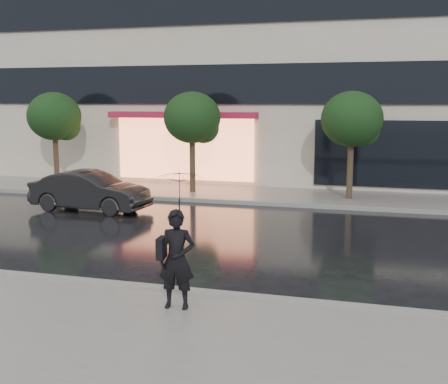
% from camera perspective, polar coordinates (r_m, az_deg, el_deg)
% --- Properties ---
extents(ground, '(120.00, 120.00, 0.00)m').
position_cam_1_polar(ground, '(11.89, -4.97, -8.65)').
color(ground, black).
rests_on(ground, ground).
extents(sidewalk_near, '(60.00, 4.50, 0.12)m').
position_cam_1_polar(sidewalk_near, '(9.10, -12.38, -14.24)').
color(sidewalk_near, slate).
rests_on(sidewalk_near, ground).
extents(sidewalk_far, '(60.00, 3.50, 0.12)m').
position_cam_1_polar(sidewalk_far, '(21.52, 4.61, -0.34)').
color(sidewalk_far, slate).
rests_on(sidewalk_far, ground).
extents(curb_near, '(60.00, 0.25, 0.14)m').
position_cam_1_polar(curb_near, '(10.99, -6.83, -9.83)').
color(curb_near, gray).
rests_on(curb_near, ground).
extents(curb_far, '(60.00, 0.25, 0.14)m').
position_cam_1_polar(curb_far, '(19.83, 3.64, -1.13)').
color(curb_far, gray).
rests_on(curb_far, ground).
extents(tree_far_west, '(2.20, 2.20, 3.99)m').
position_cam_1_polar(tree_far_west, '(24.35, -16.70, 7.20)').
color(tree_far_west, '#33261C').
rests_on(tree_far_west, ground).
extents(tree_mid_west, '(2.20, 2.20, 3.99)m').
position_cam_1_polar(tree_mid_west, '(21.76, -3.09, 7.36)').
color(tree_mid_west, '#33261C').
rests_on(tree_mid_west, ground).
extents(tree_mid_east, '(2.20, 2.20, 3.99)m').
position_cam_1_polar(tree_mid_east, '(20.65, 13.03, 7.03)').
color(tree_mid_east, '#33261C').
rests_on(tree_mid_east, ground).
extents(parked_car, '(4.11, 1.70, 1.32)m').
position_cam_1_polar(parked_car, '(19.23, -13.46, 0.09)').
color(parked_car, black).
rests_on(parked_car, ground).
extents(pedestrian_with_umbrella, '(1.00, 1.02, 2.39)m').
position_cam_1_polar(pedestrian_with_umbrella, '(9.49, -4.69, -2.87)').
color(pedestrian_with_umbrella, black).
rests_on(pedestrian_with_umbrella, sidewalk_near).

